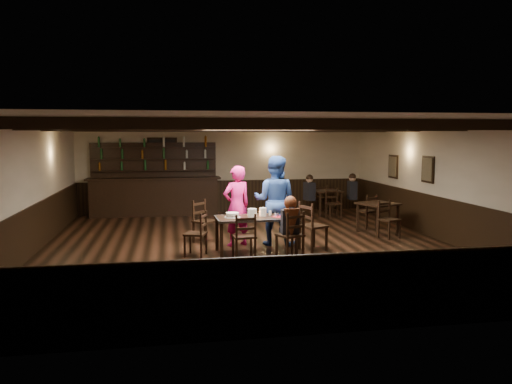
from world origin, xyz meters
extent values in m
plane|color=black|center=(0.00, 0.00, 0.00)|extent=(10.00, 10.00, 0.00)
cube|color=beige|center=(0.00, 5.00, 1.35)|extent=(9.00, 0.02, 2.70)
cube|color=beige|center=(0.00, -5.00, 1.35)|extent=(9.00, 0.02, 2.70)
cube|color=beige|center=(-4.50, 0.00, 1.35)|extent=(0.02, 10.00, 2.70)
cube|color=beige|center=(4.50, 0.00, 1.35)|extent=(0.02, 10.00, 2.70)
cube|color=silver|center=(0.00, 0.00, 2.70)|extent=(9.00, 10.00, 0.02)
cube|color=black|center=(0.00, 4.97, 0.50)|extent=(9.00, 0.04, 1.00)
cube|color=black|center=(0.00, -4.97, 0.50)|extent=(9.00, 0.04, 1.00)
cube|color=black|center=(-4.47, 0.00, 0.50)|extent=(0.04, 10.00, 1.00)
cube|color=black|center=(4.47, 0.00, 0.50)|extent=(0.04, 10.00, 1.00)
cube|color=black|center=(-1.90, 4.97, 1.85)|extent=(0.90, 0.03, 1.00)
cube|color=black|center=(-1.90, 4.95, 1.85)|extent=(0.80, 0.02, 0.90)
cube|color=black|center=(4.47, 0.50, 1.60)|extent=(0.03, 0.55, 0.65)
cube|color=#72664C|center=(4.45, 0.50, 1.60)|extent=(0.02, 0.45, 0.55)
cube|color=black|center=(4.47, 2.40, 1.55)|extent=(0.03, 0.55, 0.65)
cube|color=#72664C|center=(4.45, 2.40, 1.55)|extent=(0.02, 0.45, 0.55)
cube|color=black|center=(0.00, -3.00, 2.60)|extent=(8.90, 0.18, 0.18)
cube|color=black|center=(0.00, -1.00, 2.60)|extent=(8.90, 0.18, 0.18)
cube|color=black|center=(0.00, 1.00, 2.60)|extent=(8.90, 0.18, 0.18)
cube|color=black|center=(0.00, 3.00, 2.60)|extent=(8.90, 0.18, 0.18)
cube|color=black|center=(-0.72, -1.03, 0.35)|extent=(0.06, 0.06, 0.71)
cube|color=black|center=(-0.74, -0.32, 0.35)|extent=(0.06, 0.06, 0.71)
cube|color=black|center=(0.82, -0.98, 0.35)|extent=(0.06, 0.06, 0.71)
cube|color=black|center=(0.79, -0.27, 0.35)|extent=(0.06, 0.06, 0.71)
cube|color=black|center=(0.04, -0.65, 0.73)|extent=(1.68, 0.89, 0.04)
cube|color=#A5A8AD|center=(0.03, -0.25, 0.73)|extent=(1.66, 0.09, 0.05)
cube|color=#A5A8AD|center=(0.05, -1.05, 0.73)|extent=(1.66, 0.09, 0.05)
cube|color=#A5A8AD|center=(0.85, -0.62, 0.73)|extent=(0.06, 0.83, 0.05)
cube|color=#A5A8AD|center=(-0.77, -0.68, 0.73)|extent=(0.06, 0.83, 0.05)
cube|color=black|center=(-0.12, -0.99, 0.22)|extent=(0.04, 0.04, 0.44)
cube|color=black|center=(-0.10, -1.34, 0.22)|extent=(0.04, 0.04, 0.44)
cube|color=black|center=(-0.49, -1.02, 0.22)|extent=(0.04, 0.04, 0.44)
cube|color=black|center=(-0.46, -1.37, 0.22)|extent=(0.04, 0.04, 0.44)
cube|color=black|center=(-0.29, -1.18, 0.46)|extent=(0.46, 0.44, 0.04)
cube|color=black|center=(-0.28, -1.35, 0.69)|extent=(0.43, 0.07, 0.46)
cube|color=black|center=(-0.28, -1.35, 0.64)|extent=(0.37, 0.05, 0.05)
cube|color=black|center=(-0.28, -1.35, 0.83)|extent=(0.37, 0.05, 0.05)
cube|color=black|center=(0.71, -1.06, 0.23)|extent=(0.05, 0.05, 0.46)
cube|color=black|center=(0.85, -1.39, 0.23)|extent=(0.05, 0.05, 0.46)
cube|color=black|center=(0.36, -1.20, 0.23)|extent=(0.05, 0.05, 0.46)
cube|color=black|center=(0.49, -1.54, 0.23)|extent=(0.05, 0.05, 0.46)
cube|color=black|center=(0.60, -1.30, 0.48)|extent=(0.57, 0.56, 0.04)
cube|color=black|center=(0.67, -1.47, 0.72)|extent=(0.43, 0.20, 0.48)
cube|color=black|center=(0.67, -1.47, 0.67)|extent=(0.36, 0.17, 0.05)
cube|color=black|center=(0.67, -1.47, 0.86)|extent=(0.36, 0.17, 0.05)
cube|color=black|center=(-1.30, -0.48, 0.22)|extent=(0.05, 0.05, 0.43)
cube|color=black|center=(-0.98, -0.60, 0.22)|extent=(0.05, 0.05, 0.43)
cube|color=black|center=(-1.43, -0.82, 0.22)|extent=(0.05, 0.05, 0.43)
cube|color=black|center=(-1.11, -0.94, 0.22)|extent=(0.05, 0.05, 0.43)
cube|color=black|center=(-1.21, -0.71, 0.45)|extent=(0.52, 0.54, 0.04)
cube|color=black|center=(-1.05, -0.77, 0.68)|extent=(0.18, 0.41, 0.45)
cube|color=black|center=(-1.05, -0.77, 0.63)|extent=(0.15, 0.35, 0.05)
cube|color=black|center=(-1.05, -0.77, 0.81)|extent=(0.15, 0.35, 0.05)
cube|color=black|center=(1.53, -0.76, 0.25)|extent=(0.05, 0.05, 0.49)
cube|color=black|center=(1.17, -0.91, 0.25)|extent=(0.05, 0.05, 0.49)
cube|color=black|center=(1.36, -0.38, 0.25)|extent=(0.05, 0.05, 0.49)
cube|color=black|center=(1.01, -0.53, 0.25)|extent=(0.05, 0.05, 0.49)
cube|color=black|center=(1.27, -0.64, 0.52)|extent=(0.61, 0.63, 0.05)
cube|color=black|center=(1.09, -0.72, 0.78)|extent=(0.23, 0.46, 0.52)
cube|color=black|center=(1.09, -0.72, 0.72)|extent=(0.19, 0.39, 0.06)
cube|color=black|center=(1.09, -0.72, 0.93)|extent=(0.19, 0.39, 0.06)
cube|color=black|center=(-0.93, 0.28, 0.23)|extent=(0.05, 0.05, 0.46)
cube|color=black|center=(-1.19, 0.53, 0.23)|extent=(0.05, 0.05, 0.46)
cube|color=black|center=(-0.66, 0.54, 0.23)|extent=(0.05, 0.05, 0.46)
cube|color=black|center=(-0.91, 0.80, 0.23)|extent=(0.05, 0.05, 0.46)
cube|color=black|center=(-0.92, 0.54, 0.48)|extent=(0.62, 0.62, 0.04)
cube|color=black|center=(-1.05, 0.67, 0.72)|extent=(0.35, 0.34, 0.48)
cube|color=black|center=(-1.05, 0.67, 0.67)|extent=(0.29, 0.29, 0.05)
cube|color=black|center=(-1.05, 0.67, 0.87)|extent=(0.29, 0.29, 0.05)
imported|color=#E3277F|center=(-0.26, 0.07, 0.88)|extent=(0.75, 0.63, 1.76)
imported|color=navy|center=(0.58, 0.02, 0.99)|extent=(1.18, 1.08, 1.98)
cube|color=black|center=(0.60, -1.18, 0.52)|extent=(0.32, 0.32, 0.13)
cube|color=black|center=(0.60, -1.30, 0.75)|extent=(0.34, 0.20, 0.47)
cylinder|color=black|center=(0.60, -1.30, 0.96)|extent=(0.10, 0.34, 0.34)
sphere|color=#D8A384|center=(0.60, -1.30, 1.11)|extent=(0.21, 0.21, 0.21)
sphere|color=#34150B|center=(0.60, -1.33, 1.12)|extent=(0.26, 0.26, 0.26)
cone|color=#34150B|center=(0.60, -1.43, 0.73)|extent=(0.20, 0.20, 0.59)
cylinder|color=white|center=(-0.45, -0.66, 0.76)|extent=(0.33, 0.33, 0.01)
cylinder|color=white|center=(-0.45, -0.66, 0.81)|extent=(0.27, 0.27, 0.09)
cylinder|color=silver|center=(-0.45, -0.66, 0.79)|extent=(0.28, 0.28, 0.04)
cylinder|color=white|center=(-0.04, -0.66, 0.84)|extent=(0.19, 0.19, 0.18)
cylinder|color=white|center=(0.20, -0.59, 0.84)|extent=(0.15, 0.15, 0.18)
cylinder|color=#A5A8AD|center=(0.03, -0.54, 0.77)|extent=(0.05, 0.05, 0.03)
sphere|color=orange|center=(0.03, -0.54, 0.80)|extent=(0.03, 0.03, 0.03)
cylinder|color=silver|center=(0.43, -0.72, 0.79)|extent=(0.03, 0.03, 0.08)
cylinder|color=#A5A8AD|center=(0.49, -0.74, 0.79)|extent=(0.03, 0.03, 0.08)
cylinder|color=silver|center=(0.37, -0.50, 0.80)|extent=(0.06, 0.06, 0.10)
cube|color=maroon|center=(0.53, -0.70, 0.75)|extent=(0.37, 0.34, 0.00)
cube|color=#0E194A|center=(0.62, -0.55, 0.75)|extent=(0.34, 0.31, 0.00)
cube|color=black|center=(-2.15, 4.65, 0.55)|extent=(3.77, 0.60, 1.10)
cube|color=black|center=(-2.15, 4.65, 1.12)|extent=(3.97, 0.70, 0.05)
cube|color=black|center=(-2.15, 4.92, 1.10)|extent=(3.77, 0.10, 2.20)
cube|color=black|center=(-2.15, 4.82, 1.35)|extent=(3.67, 0.22, 0.03)
cube|color=black|center=(-2.15, 4.82, 1.70)|extent=(3.67, 0.22, 0.03)
cube|color=black|center=(-2.15, 4.82, 2.05)|extent=(3.67, 0.22, 0.03)
cube|color=black|center=(3.39, 0.91, 0.73)|extent=(1.08, 1.08, 0.04)
cube|color=black|center=(3.20, 0.47, 0.35)|extent=(0.05, 0.05, 0.71)
cube|color=black|center=(2.94, 1.10, 0.35)|extent=(0.05, 0.05, 0.71)
cube|color=black|center=(3.84, 0.73, 0.35)|extent=(0.05, 0.05, 0.71)
cube|color=black|center=(3.58, 1.36, 0.35)|extent=(0.05, 0.05, 0.71)
cube|color=black|center=(3.01, 3.83, 0.73)|extent=(0.85, 0.85, 0.04)
cube|color=black|center=(2.70, 3.47, 0.35)|extent=(0.05, 0.05, 0.71)
cube|color=black|center=(2.66, 4.14, 0.35)|extent=(0.05, 0.05, 0.71)
cube|color=black|center=(3.36, 3.51, 0.35)|extent=(0.05, 0.05, 0.71)
cube|color=black|center=(3.33, 4.18, 0.35)|extent=(0.05, 0.05, 0.71)
cube|color=black|center=(2.44, 3.74, 0.74)|extent=(0.31, 0.42, 0.55)
sphere|color=#D8A384|center=(2.44, 3.74, 1.11)|extent=(0.21, 0.21, 0.21)
sphere|color=black|center=(2.44, 3.74, 1.14)|extent=(0.22, 0.22, 0.22)
cube|color=black|center=(3.80, 3.75, 0.75)|extent=(0.28, 0.41, 0.55)
sphere|color=#D8A384|center=(3.80, 3.75, 1.12)|extent=(0.21, 0.21, 0.21)
sphere|color=black|center=(3.80, 3.75, 1.15)|extent=(0.22, 0.22, 0.22)
camera|label=1|loc=(-1.71, -10.65, 2.43)|focal=35.00mm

